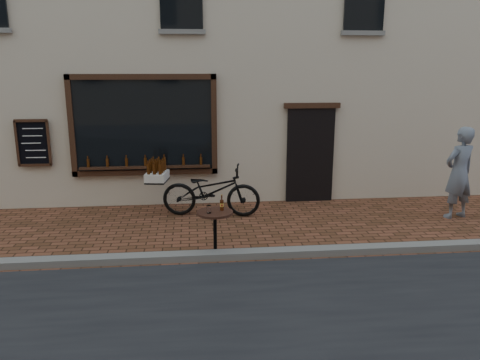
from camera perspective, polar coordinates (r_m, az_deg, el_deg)
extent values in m
plane|color=#4E2C19|center=(7.79, 0.80, -9.99)|extent=(90.00, 90.00, 0.00)
cube|color=slate|center=(7.95, 0.64, -9.02)|extent=(90.00, 0.25, 0.12)
cube|color=black|center=(10.66, -11.64, 6.52)|extent=(3.00, 0.06, 2.00)
cube|color=black|center=(10.57, -11.93, 12.22)|extent=(3.24, 0.10, 0.12)
cube|color=black|center=(10.82, -11.38, 0.94)|extent=(3.24, 0.10, 0.12)
cube|color=black|center=(10.91, -19.87, 6.15)|extent=(0.12, 0.10, 2.24)
cube|color=black|center=(10.60, -3.17, 6.74)|extent=(0.12, 0.10, 2.24)
cube|color=black|center=(10.75, -11.44, 1.55)|extent=(2.90, 0.16, 0.05)
cube|color=black|center=(11.08, 8.53, 2.99)|extent=(1.10, 0.10, 2.20)
cube|color=black|center=(10.90, 8.79, 8.96)|extent=(1.30, 0.10, 0.12)
cube|color=black|center=(11.20, -23.90, 4.15)|extent=(0.62, 0.04, 0.92)
cylinder|color=#3D1C07|center=(10.92, -18.01, 1.98)|extent=(0.06, 0.06, 0.19)
cylinder|color=#3D1C07|center=(10.84, -15.86, 2.05)|extent=(0.06, 0.06, 0.19)
cylinder|color=#3D1C07|center=(10.77, -13.67, 2.12)|extent=(0.06, 0.06, 0.19)
cylinder|color=#3D1C07|center=(10.72, -11.47, 2.18)|extent=(0.06, 0.06, 0.19)
cylinder|color=#3D1C07|center=(10.69, -9.24, 2.24)|extent=(0.06, 0.06, 0.19)
cylinder|color=#3D1C07|center=(10.67, -7.01, 2.30)|extent=(0.06, 0.06, 0.19)
cylinder|color=#3D1C07|center=(10.67, -4.77, 2.35)|extent=(0.06, 0.06, 0.19)
imported|color=black|center=(9.97, -3.54, -1.33)|extent=(2.18, 1.06, 1.10)
cube|color=black|center=(10.13, -10.06, -0.08)|extent=(0.50, 0.64, 0.04)
cube|color=silver|center=(10.11, -10.08, 0.49)|extent=(0.51, 0.67, 0.17)
cylinder|color=#3D1C07|center=(9.83, -9.73, 1.33)|extent=(0.07, 0.07, 0.23)
cylinder|color=#3D1C07|center=(9.86, -10.42, 1.34)|extent=(0.07, 0.07, 0.23)
cylinder|color=#3D1C07|center=(9.89, -11.11, 1.35)|extent=(0.07, 0.07, 0.23)
cylinder|color=#3D1C07|center=(9.97, -9.54, 1.51)|extent=(0.07, 0.07, 0.23)
cylinder|color=#3D1C07|center=(9.99, -10.22, 1.52)|extent=(0.07, 0.07, 0.23)
cylinder|color=#3D1C07|center=(10.02, -10.90, 1.52)|extent=(0.07, 0.07, 0.23)
cylinder|color=#3D1C07|center=(10.11, -9.36, 1.69)|extent=(0.07, 0.07, 0.23)
cylinder|color=#3D1C07|center=(10.13, -10.03, 1.69)|extent=(0.07, 0.07, 0.23)
cylinder|color=#3D1C07|center=(10.16, -10.70, 1.70)|extent=(0.07, 0.07, 0.23)
cylinder|color=#3D1C07|center=(10.24, -9.18, 1.86)|extent=(0.07, 0.07, 0.23)
cylinder|color=#3D1C07|center=(10.27, -9.84, 1.86)|extent=(0.07, 0.07, 0.23)
cylinder|color=#3D1C07|center=(10.30, -10.50, 1.87)|extent=(0.07, 0.07, 0.23)
cylinder|color=black|center=(8.07, -3.02, -9.03)|extent=(0.44, 0.44, 0.03)
cylinder|color=black|center=(7.93, -3.05, -6.57)|extent=(0.06, 0.06, 0.71)
cylinder|color=black|center=(7.81, -3.08, -4.00)|extent=(0.61, 0.61, 0.04)
cylinder|color=gold|center=(7.84, -2.23, -3.04)|extent=(0.06, 0.06, 0.06)
cylinder|color=white|center=(7.71, -3.82, -3.57)|extent=(0.08, 0.08, 0.13)
imported|color=slate|center=(10.76, 25.15, 0.79)|extent=(0.81, 0.65, 1.94)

